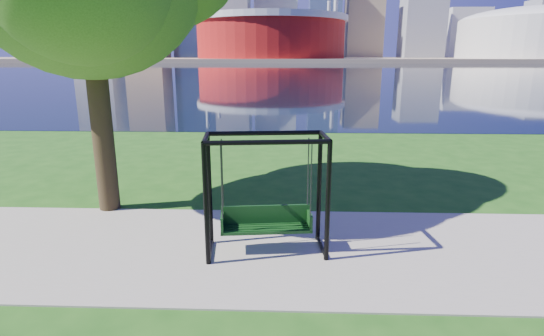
{
  "coord_description": "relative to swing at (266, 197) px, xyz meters",
  "views": [
    {
      "loc": [
        0.01,
        -7.8,
        3.54
      ],
      "look_at": [
        -0.29,
        0.0,
        1.46
      ],
      "focal_mm": 28.0,
      "sensor_mm": 36.0,
      "label": 1
    }
  ],
  "objects": [
    {
      "name": "swing",
      "position": [
        0.0,
        0.0,
        0.0
      ],
      "size": [
        2.25,
        1.17,
        2.21
      ],
      "rotation": [
        0.0,
        0.0,
        0.11
      ],
      "color": "black",
      "rests_on": "ground"
    },
    {
      "name": "skyline",
      "position": [
        -3.89,
        319.97,
        34.82
      ],
      "size": [
        392.0,
        66.0,
        96.5
      ],
      "color": "gray",
      "rests_on": "far_bank"
    },
    {
      "name": "stadium",
      "position": [
        -9.62,
        235.57,
        13.16
      ],
      "size": [
        83.0,
        83.0,
        32.0
      ],
      "color": "maroon",
      "rests_on": "far_bank"
    },
    {
      "name": "ground",
      "position": [
        0.38,
        0.57,
        -1.07
      ],
      "size": [
        900.0,
        900.0,
        0.0
      ],
      "primitive_type": "plane",
      "color": "#1E5114",
      "rests_on": "ground"
    },
    {
      "name": "path",
      "position": [
        0.38,
        0.07,
        -1.05
      ],
      "size": [
        120.0,
        4.0,
        0.03
      ],
      "primitive_type": "cube",
      "color": "#9E937F",
      "rests_on": "ground"
    },
    {
      "name": "far_bank",
      "position": [
        0.38,
        306.57,
        -0.07
      ],
      "size": [
        900.0,
        228.0,
        2.0
      ],
      "primitive_type": "cube",
      "color": "#937F60",
      "rests_on": "ground"
    },
    {
      "name": "river",
      "position": [
        0.38,
        102.57,
        -1.06
      ],
      "size": [
        900.0,
        180.0,
        0.02
      ],
      "primitive_type": "cube",
      "color": "black",
      "rests_on": "ground"
    },
    {
      "name": "arena",
      "position": [
        135.38,
        235.57,
        14.81
      ],
      "size": [
        84.0,
        84.0,
        26.56
      ],
      "color": "beige",
      "rests_on": "far_bank"
    }
  ]
}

